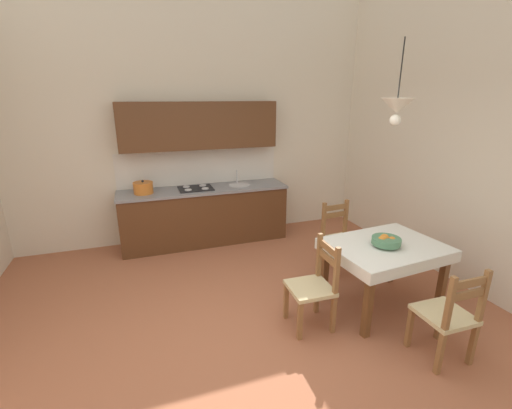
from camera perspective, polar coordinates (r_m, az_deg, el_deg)
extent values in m
cube|color=#A86042|center=(3.67, -0.03, -21.96)|extent=(6.17, 6.32, 0.10)
cube|color=silver|center=(5.68, -10.04, 15.38)|extent=(6.17, 0.12, 4.20)
cube|color=silver|center=(4.63, 36.42, 11.92)|extent=(0.12, 6.32, 4.20)
cube|color=#56331C|center=(5.63, -8.35, -1.93)|extent=(2.58, 0.60, 0.86)
cube|color=gray|center=(5.49, -8.53, 2.47)|extent=(2.61, 0.63, 0.04)
cube|color=silver|center=(5.71, -9.24, 6.07)|extent=(2.58, 0.01, 0.55)
cube|color=#56331C|center=(5.46, -9.28, 12.71)|extent=(2.37, 0.34, 0.70)
cube|color=black|center=(5.52, -7.63, -6.58)|extent=(2.54, 0.02, 0.09)
cylinder|color=silver|center=(5.62, -2.75, 3.17)|extent=(0.34, 0.34, 0.02)
cylinder|color=silver|center=(5.73, -3.16, 4.61)|extent=(0.02, 0.02, 0.22)
cube|color=black|center=(5.47, -9.89, 2.64)|extent=(0.52, 0.42, 0.01)
cylinder|color=silver|center=(5.35, -11.09, 2.38)|extent=(0.11, 0.11, 0.01)
cylinder|color=silver|center=(5.39, -8.36, 2.63)|extent=(0.11, 0.11, 0.01)
cylinder|color=silver|center=(5.55, -11.39, 2.88)|extent=(0.11, 0.11, 0.01)
cylinder|color=silver|center=(5.58, -8.75, 3.13)|extent=(0.11, 0.11, 0.01)
cylinder|color=orange|center=(5.37, -18.04, 2.52)|extent=(0.28, 0.28, 0.15)
cylinder|color=orange|center=(5.35, -18.12, 3.40)|extent=(0.29, 0.29, 0.02)
sphere|color=black|center=(5.35, -18.15, 3.66)|extent=(0.04, 0.04, 0.04)
cube|color=brown|center=(4.02, 20.51, -6.31)|extent=(1.20, 0.94, 0.02)
cube|color=brown|center=(3.64, 17.93, -15.30)|extent=(0.08, 0.08, 0.73)
cube|color=brown|center=(4.32, 28.31, -11.17)|extent=(0.08, 0.08, 0.73)
cube|color=brown|center=(4.12, 11.21, -10.64)|extent=(0.08, 0.08, 0.73)
cube|color=brown|center=(4.73, 21.47, -7.75)|extent=(0.08, 0.08, 0.73)
cube|color=silver|center=(4.01, 20.53, -6.14)|extent=(1.27, 1.00, 0.00)
cube|color=silver|center=(3.76, 25.21, -9.37)|extent=(1.19, 0.11, 0.12)
cube|color=silver|center=(4.34, 16.33, -4.81)|extent=(1.19, 0.11, 0.12)
cube|color=silver|center=(3.67, 13.59, -8.79)|extent=(0.08, 0.90, 0.12)
cube|color=silver|center=(4.45, 26.03, -5.35)|extent=(0.08, 0.90, 0.12)
cube|color=#D1BC89|center=(3.63, 8.86, -13.42)|extent=(0.43, 0.43, 0.04)
cube|color=olive|center=(3.55, 7.25, -18.46)|extent=(0.05, 0.05, 0.41)
cube|color=olive|center=(3.82, 4.96, -15.50)|extent=(0.05, 0.05, 0.41)
cube|color=olive|center=(3.56, 12.87, -13.75)|extent=(0.05, 0.05, 0.93)
cube|color=olive|center=(3.83, 10.16, -11.18)|extent=(0.05, 0.05, 0.93)
cube|color=olive|center=(3.52, 11.83, -7.06)|extent=(0.03, 0.32, 0.07)
cube|color=olive|center=(3.56, 11.72, -8.61)|extent=(0.03, 0.32, 0.07)
cube|color=#D1BC89|center=(3.63, 28.51, -15.59)|extent=(0.43, 0.43, 0.04)
cube|color=olive|center=(3.74, 23.92, -18.01)|extent=(0.04, 0.04, 0.41)
cube|color=olive|center=(3.96, 27.98, -16.44)|extent=(0.04, 0.04, 0.41)
cube|color=olive|center=(3.39, 28.64, -17.31)|extent=(0.04, 0.04, 0.93)
cube|color=olive|center=(3.64, 32.71, -15.55)|extent=(0.04, 0.04, 0.93)
cube|color=olive|center=(3.33, 31.77, -10.92)|extent=(0.32, 0.03, 0.07)
cube|color=olive|center=(3.38, 31.48, -12.51)|extent=(0.32, 0.03, 0.07)
cube|color=#D1BC89|center=(4.80, 13.89, -5.78)|extent=(0.45, 0.45, 0.04)
cube|color=olive|center=(4.87, 16.68, -8.58)|extent=(0.05, 0.05, 0.41)
cube|color=olive|center=(4.66, 13.21, -9.49)|extent=(0.05, 0.05, 0.41)
cube|color=olive|center=(5.02, 14.35, -4.33)|extent=(0.05, 0.05, 0.93)
cube|color=olive|center=(4.82, 10.92, -5.02)|extent=(0.05, 0.05, 0.93)
cube|color=olive|center=(4.79, 12.97, -0.47)|extent=(0.32, 0.05, 0.07)
cube|color=olive|center=(4.82, 12.88, -1.66)|extent=(0.32, 0.05, 0.07)
cylinder|color=#4C7F5B|center=(3.95, 20.55, -6.26)|extent=(0.17, 0.17, 0.02)
cylinder|color=#4C7F5B|center=(3.94, 20.62, -5.63)|extent=(0.30, 0.30, 0.07)
sphere|color=orange|center=(3.91, 19.97, -5.56)|extent=(0.09, 0.09, 0.09)
sphere|color=orange|center=(3.95, 21.43, -5.51)|extent=(0.08, 0.08, 0.08)
sphere|color=orange|center=(3.95, 20.37, -5.27)|extent=(0.10, 0.10, 0.10)
cylinder|color=black|center=(3.77, 22.76, 19.76)|extent=(0.01, 0.01, 0.57)
cone|color=silver|center=(3.76, 22.17, 14.84)|extent=(0.32, 0.32, 0.14)
sphere|color=white|center=(3.77, 21.92, 12.73)|extent=(0.11, 0.11, 0.11)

